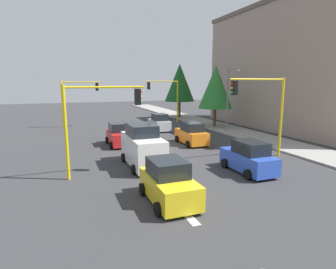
% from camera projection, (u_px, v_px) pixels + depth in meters
% --- Properties ---
extents(ground_plane, '(120.00, 120.00, 0.00)m').
position_uv_depth(ground_plane, '(159.00, 147.00, 24.35)').
color(ground_plane, '#353538').
extents(sidewalk_kerb, '(80.00, 4.00, 0.15)m').
position_uv_depth(sidewalk_kerb, '(231.00, 130.00, 32.58)').
color(sidewalk_kerb, gray).
rests_on(sidewalk_kerb, ground).
extents(lane_arrow_near, '(2.40, 1.10, 1.10)m').
position_uv_depth(lane_arrow_near, '(179.00, 206.00, 12.71)').
color(lane_arrow_near, silver).
rests_on(lane_arrow_near, ground).
extents(apartment_block, '(23.58, 9.30, 14.46)m').
position_uv_depth(apartment_block, '(294.00, 67.00, 33.62)').
color(apartment_block, gray).
rests_on(apartment_block, ground).
extents(traffic_signal_near_right, '(0.36, 4.59, 5.36)m').
position_uv_depth(traffic_signal_near_right, '(99.00, 112.00, 16.18)').
color(traffic_signal_near_right, yellow).
rests_on(traffic_signal_near_right, ground).
extents(traffic_signal_far_left, '(0.36, 4.59, 5.77)m').
position_uv_depth(traffic_signal_far_left, '(165.00, 93.00, 38.48)').
color(traffic_signal_far_left, yellow).
rests_on(traffic_signal_far_left, ground).
extents(traffic_signal_far_right, '(0.36, 4.59, 5.67)m').
position_uv_depth(traffic_signal_far_right, '(78.00, 95.00, 34.54)').
color(traffic_signal_far_right, yellow).
rests_on(traffic_signal_far_right, ground).
extents(traffic_signal_near_left, '(0.36, 4.59, 5.84)m').
position_uv_depth(traffic_signal_near_left, '(262.00, 102.00, 20.06)').
color(traffic_signal_near_left, yellow).
rests_on(traffic_signal_near_left, ground).
extents(street_lamp_curbside, '(2.15, 0.28, 7.00)m').
position_uv_depth(street_lamp_curbside, '(230.00, 93.00, 30.07)').
color(street_lamp_curbside, slate).
rests_on(street_lamp_curbside, ground).
extents(tree_roadside_mid, '(4.10, 4.10, 7.50)m').
position_uv_depth(tree_roadside_mid, '(216.00, 87.00, 34.29)').
color(tree_roadside_mid, brown).
rests_on(tree_roadside_mid, ground).
extents(tree_roadside_far, '(4.54, 4.54, 8.30)m').
position_uv_depth(tree_roadside_far, '(180.00, 83.00, 43.22)').
color(tree_roadside_far, brown).
rests_on(tree_roadside_far, ground).
extents(delivery_van_white, '(4.80, 2.22, 2.77)m').
position_uv_depth(delivery_van_white, '(143.00, 147.00, 18.66)').
color(delivery_van_white, white).
rests_on(delivery_van_white, ground).
extents(car_blue, '(3.94, 1.97, 1.98)m').
position_uv_depth(car_blue, '(249.00, 158.00, 17.42)').
color(car_blue, blue).
rests_on(car_blue, ground).
extents(car_orange, '(3.89, 2.00, 1.98)m').
position_uv_depth(car_orange, '(192.00, 134.00, 25.39)').
color(car_orange, orange).
rests_on(car_orange, ground).
extents(car_yellow, '(3.84, 2.10, 1.98)m').
position_uv_depth(car_yellow, '(169.00, 183.00, 13.09)').
color(car_yellow, yellow).
rests_on(car_yellow, ground).
extents(car_red, '(3.77, 2.09, 1.98)m').
position_uv_depth(car_red, '(119.00, 135.00, 24.96)').
color(car_red, red).
rests_on(car_red, ground).
extents(car_silver, '(3.63, 1.98, 1.98)m').
position_uv_depth(car_silver, '(159.00, 123.00, 32.50)').
color(car_silver, '#B2B5BA').
rests_on(car_silver, ground).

